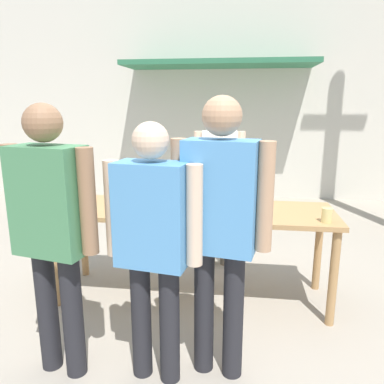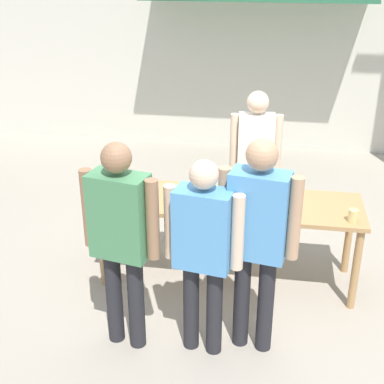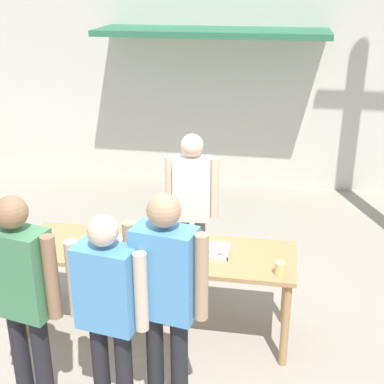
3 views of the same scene
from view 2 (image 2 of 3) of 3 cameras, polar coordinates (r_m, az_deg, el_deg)
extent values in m
plane|color=#A39989|center=(5.45, 3.76, -9.03)|extent=(24.00, 24.00, 0.00)
cube|color=beige|center=(8.57, 7.10, 19.31)|extent=(12.00, 0.12, 4.50)
cube|color=tan|center=(5.04, 4.01, -1.13)|extent=(2.47, 0.74, 0.04)
cylinder|color=tan|center=(5.19, -9.49, -5.90)|extent=(0.07, 0.07, 0.81)
cylinder|color=tan|center=(5.02, 17.05, -7.91)|extent=(0.07, 0.07, 0.81)
cylinder|color=tan|center=(5.70, -7.59, -2.83)|extent=(0.07, 0.07, 0.81)
cylinder|color=tan|center=(5.54, 16.36, -4.54)|extent=(0.07, 0.07, 0.81)
cube|color=silver|center=(5.09, 0.00, -0.47)|extent=(0.47, 0.28, 0.01)
cube|color=silver|center=(4.96, -0.25, -0.90)|extent=(0.47, 0.01, 0.03)
cube|color=silver|center=(5.20, 0.24, 0.36)|extent=(0.47, 0.01, 0.03)
cube|color=silver|center=(5.12, -2.54, -0.08)|extent=(0.01, 0.28, 0.03)
cube|color=silver|center=(5.05, 2.57, -0.43)|extent=(0.01, 0.28, 0.03)
cylinder|color=#A34C2D|center=(5.11, -2.12, -0.17)|extent=(0.04, 0.12, 0.03)
cylinder|color=#A34C2D|center=(5.10, -1.47, -0.23)|extent=(0.04, 0.12, 0.02)
cylinder|color=#A34C2D|center=(5.09, -0.94, -0.28)|extent=(0.04, 0.12, 0.03)
cylinder|color=#A34C2D|center=(5.08, -0.28, -0.32)|extent=(0.03, 0.13, 0.02)
cylinder|color=#A34C2D|center=(5.08, 0.30, -0.34)|extent=(0.03, 0.11, 0.02)
cylinder|color=#A34C2D|center=(5.07, 0.87, -0.39)|extent=(0.03, 0.12, 0.02)
cylinder|color=#A34C2D|center=(5.06, 1.46, -0.43)|extent=(0.03, 0.12, 0.02)
cylinder|color=#A34C2D|center=(5.05, 2.12, -0.48)|extent=(0.04, 0.13, 0.03)
cube|color=silver|center=(5.04, 9.23, -1.10)|extent=(0.39, 0.29, 0.01)
cube|color=silver|center=(4.90, 9.22, -1.58)|extent=(0.39, 0.01, 0.03)
cube|color=silver|center=(5.15, 9.27, -0.22)|extent=(0.39, 0.01, 0.03)
cube|color=silver|center=(5.03, 7.08, -0.73)|extent=(0.01, 0.29, 0.03)
cube|color=silver|center=(5.03, 11.40, -1.02)|extent=(0.01, 0.29, 0.03)
ellipsoid|color=beige|center=(5.03, 7.91, -0.75)|extent=(0.06, 0.10, 0.04)
ellipsoid|color=beige|center=(5.03, 9.24, -0.84)|extent=(0.07, 0.10, 0.04)
ellipsoid|color=beige|center=(5.03, 10.58, -0.96)|extent=(0.07, 0.12, 0.04)
cylinder|color=#567A38|center=(4.99, -8.94, -0.91)|extent=(0.07, 0.07, 0.07)
cylinder|color=#B2B2B7|center=(4.97, -8.97, -0.49)|extent=(0.07, 0.07, 0.01)
cylinder|color=#B22319|center=(4.98, -7.82, -0.91)|extent=(0.07, 0.07, 0.07)
cylinder|color=#B2B2B7|center=(4.96, -7.84, -0.48)|extent=(0.07, 0.07, 0.01)
cylinder|color=#DBC67A|center=(4.82, 16.81, -2.44)|extent=(0.08, 0.08, 0.11)
cylinder|color=#756B5B|center=(5.89, 5.65, -1.74)|extent=(0.11, 0.11, 0.82)
cylinder|color=#756B5B|center=(5.89, 7.27, -1.79)|extent=(0.11, 0.11, 0.82)
cube|color=silver|center=(5.60, 6.81, 5.01)|extent=(0.39, 0.23, 0.65)
sphere|color=beige|center=(5.47, 7.05, 9.50)|extent=(0.22, 0.22, 0.22)
cylinder|color=beige|center=(5.59, 4.49, 5.25)|extent=(0.08, 0.08, 0.62)
cylinder|color=beige|center=(5.61, 9.14, 5.08)|extent=(0.08, 0.08, 0.62)
cylinder|color=#232328|center=(4.40, -5.97, -11.57)|extent=(0.13, 0.13, 0.85)
cylinder|color=#232328|center=(4.48, -8.29, -10.97)|extent=(0.13, 0.13, 0.85)
cube|color=#478456|center=(4.05, -7.70, -2.54)|extent=(0.48, 0.33, 0.67)
sphere|color=#936B4C|center=(3.86, -8.09, 3.64)|extent=(0.23, 0.23, 0.23)
cylinder|color=#936B4C|center=(3.93, -4.23, -2.99)|extent=(0.10, 0.10, 0.64)
cylinder|color=#936B4C|center=(4.17, -10.99, -1.70)|extent=(0.10, 0.10, 0.64)
cylinder|color=#232328|center=(4.38, 7.85, -11.74)|extent=(0.13, 0.13, 0.87)
cylinder|color=#232328|center=(4.41, 5.33, -11.30)|extent=(0.13, 0.13, 0.87)
cube|color=#5193D1|center=(3.99, 7.11, -2.48)|extent=(0.47, 0.31, 0.69)
sphere|color=tan|center=(3.80, 7.49, 3.96)|extent=(0.23, 0.23, 0.23)
cylinder|color=tan|center=(3.94, 10.90, -2.82)|extent=(0.10, 0.10, 0.65)
cylinder|color=tan|center=(4.04, 3.45, -1.70)|extent=(0.10, 0.10, 0.65)
cylinder|color=#232328|center=(4.34, 2.38, -12.48)|extent=(0.13, 0.13, 0.80)
cylinder|color=#232328|center=(4.38, -0.09, -12.01)|extent=(0.13, 0.13, 0.80)
cube|color=#5193D1|center=(3.97, 1.22, -3.98)|extent=(0.46, 0.30, 0.63)
sphere|color=beige|center=(3.78, 1.28, 1.88)|extent=(0.22, 0.22, 0.22)
cylinder|color=beige|center=(3.90, 4.90, -4.35)|extent=(0.10, 0.10, 0.60)
cylinder|color=beige|center=(4.04, -2.32, -3.22)|extent=(0.10, 0.10, 0.60)
camera|label=1|loc=(1.86, 8.28, -18.12)|focal=35.00mm
camera|label=3|loc=(0.78, 72.85, 17.72)|focal=50.00mm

